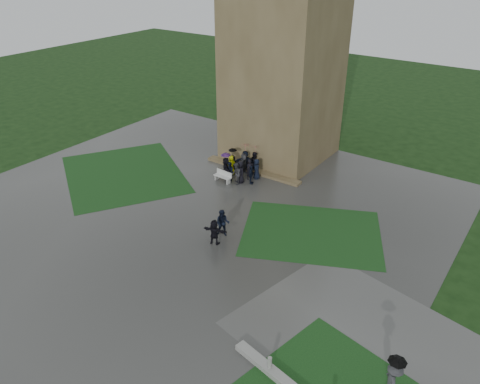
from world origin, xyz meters
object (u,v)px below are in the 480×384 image
Objects in this scene: tower at (284,54)px; bench at (223,176)px; pedestrian_near at (214,232)px; pedestrian_path at (394,378)px; pedestrian_mid at (223,223)px.

bench is (-0.89, -7.33, -8.52)m from tower.
tower is at bearing 86.97° from bench.
pedestrian_near is 14.01m from pedestrian_path.
pedestrian_path is at bearing -50.82° from pedestrian_mid.
tower is at bearing 131.37° from pedestrian_path.
tower is at bearing -90.14° from pedestrian_near.
tower is 9.57× the size of pedestrian_mid.
pedestrian_mid is (3.85, -13.64, -8.04)m from tower.
pedestrian_path is (17.14, -19.47, -7.83)m from tower.
pedestrian_mid is at bearing -98.25° from pedestrian_near.
pedestrian_near is 0.74× the size of pedestrian_path.
pedestrian_path reaches higher than pedestrian_near.
pedestrian_mid is 14.52m from pedestrian_path.
tower is 11.36× the size of bench.
bench is 0.92× the size of pedestrian_near.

